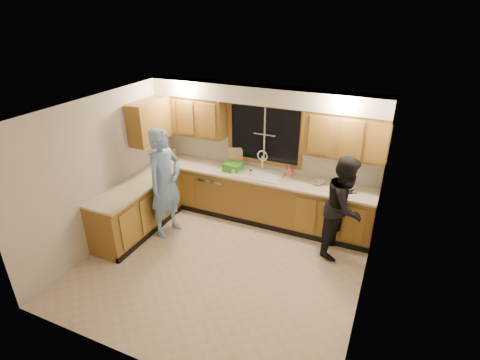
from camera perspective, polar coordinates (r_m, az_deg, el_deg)
name	(u,v)px	position (r m, az deg, el deg)	size (l,w,h in m)	color
floor	(220,266)	(6.06, -3.10, -13.03)	(4.20, 4.20, 0.00)	beige
ceiling	(215,111)	(4.90, -3.79, 10.44)	(4.20, 4.20, 0.00)	white
wall_back	(264,152)	(6.95, 3.73, 4.24)	(4.20, 4.20, 0.00)	beige
wall_left	(103,172)	(6.51, -20.10, 1.14)	(3.80, 3.80, 0.00)	beige
wall_right	(370,229)	(4.89, 19.26, -7.13)	(3.80, 3.80, 0.00)	beige
base_cabinets_back	(258,198)	(7.04, 2.69, -2.73)	(4.20, 0.60, 0.88)	olive
base_cabinets_left	(138,209)	(6.91, -15.33, -4.27)	(0.60, 1.90, 0.88)	olive
countertop_back	(258,176)	(6.82, 2.72, 0.62)	(4.20, 0.63, 0.04)	beige
countertop_left	(135,186)	(6.69, -15.68, -0.87)	(0.63, 1.90, 0.04)	beige
upper_cabinets_left	(191,116)	(7.21, -7.42, 9.71)	(1.35, 0.33, 0.75)	olive
upper_cabinets_right	(345,135)	(6.28, 15.68, 6.55)	(1.35, 0.33, 0.75)	olive
upper_cabinets_return	(149,121)	(7.01, -13.65, 8.73)	(0.33, 0.90, 0.75)	olive
soffit	(263,95)	(6.47, 3.46, 12.83)	(4.20, 0.35, 0.30)	silver
window_frame	(265,134)	(6.82, 3.79, 6.95)	(1.44, 0.03, 1.14)	black
sink	(258,177)	(6.85, 2.77, 0.42)	(0.86, 0.52, 0.57)	white
dishwasher	(217,191)	(7.35, -3.52, -1.69)	(0.60, 0.56, 0.82)	silver
stove	(116,224)	(6.55, -18.40, -6.41)	(0.58, 0.75, 0.90)	silver
man	(165,183)	(6.51, -11.34, -0.49)	(0.71, 0.46, 1.94)	#729CD8
woman	(344,206)	(6.15, 15.63, -3.90)	(0.82, 0.64, 1.69)	black
knife_block	(172,154)	(7.60, -10.25, 3.99)	(0.12, 0.10, 0.21)	olive
cutting_board	(236,157)	(7.13, -0.66, 3.54)	(0.27, 0.02, 0.35)	tan
dish_crate	(233,167)	(6.95, -1.06, 2.02)	(0.31, 0.29, 0.15)	green
soap_bottle	(289,171)	(6.80, 7.50, 1.44)	(0.09, 0.09, 0.20)	#FF6191
bowl	(318,183)	(6.59, 11.77, -0.44)	(0.20, 0.20, 0.05)	silver
can_left	(234,171)	(6.79, -0.92, 1.31)	(0.07, 0.07, 0.12)	#B8A58D
can_right	(250,173)	(6.75, 1.59, 1.08)	(0.06, 0.06, 0.11)	#B8A58D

